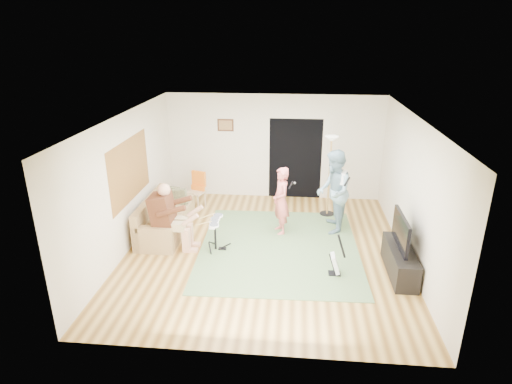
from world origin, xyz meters
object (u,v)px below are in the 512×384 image
singer (281,201)px  torchiere_lamp (330,162)px  guitar_spare (336,263)px  drum_kit (215,236)px  dining_chair (196,195)px  guitarist (333,192)px  tv_cabinet (400,261)px  television (401,231)px  sofa (162,222)px

singer → torchiere_lamp: size_ratio=0.77×
guitar_spare → drum_kit: bearing=162.6°
singer → torchiere_lamp: 1.63m
singer → guitar_spare: singer is taller
dining_chair → guitarist: bearing=1.9°
guitarist → tv_cabinet: size_ratio=1.31×
guitar_spare → dining_chair: size_ratio=0.89×
singer → dining_chair: singer is taller
dining_chair → television: bearing=-12.9°
guitarist → guitar_spare: 1.97m
drum_kit → torchiere_lamp: (2.35, 1.99, 1.02)m
sofa → television: television is taller
drum_kit → torchiere_lamp: torchiere_lamp is taller
singer → dining_chair: size_ratio=1.63×
guitar_spare → tv_cabinet: (1.16, 0.16, 0.02)m
singer → dining_chair: (-2.15, 1.21, -0.42)m
torchiere_lamp → tv_cabinet: bearing=-65.9°
drum_kit → guitarist: guitarist is taller
dining_chair → sofa: bearing=-86.7°
torchiere_lamp → dining_chair: (-3.23, 0.13, -1.00)m
torchiere_lamp → television: 2.83m
dining_chair → television: (4.32, -2.70, 0.52)m
guitar_spare → television: size_ratio=0.77×
singer → guitarist: bearing=80.8°
torchiere_lamp → television: torchiere_lamp is taller
torchiere_lamp → television: bearing=-66.9°
guitarist → television: guitarist is taller
sofa → guitarist: (3.68, 0.47, 0.65)m
dining_chair → singer: bearing=-10.3°
guitarist → torchiere_lamp: torchiere_lamp is taller
singer → dining_chair: 2.50m
guitar_spare → television: 1.28m
drum_kit → television: size_ratio=0.65×
tv_cabinet → dining_chair: bearing=148.3°
singer → guitarist: guitarist is taller
drum_kit → guitar_spare: guitar_spare is taller
guitarist → torchiere_lamp: size_ratio=0.95×
sofa → guitarist: 3.76m
torchiere_lamp → sofa: bearing=-159.8°
sofa → drum_kit: size_ratio=2.90×
dining_chair → television: 5.12m
television → sofa: bearing=165.5°
torchiere_lamp → dining_chair: torchiere_lamp is taller
guitarist → television: bearing=33.7°
sofa → torchiere_lamp: torchiere_lamp is taller
tv_cabinet → television: (-0.05, 0.00, 0.60)m
tv_cabinet → sofa: bearing=165.7°
sofa → guitar_spare: guitar_spare is taller
guitar_spare → tv_cabinet: size_ratio=0.58×
sofa → guitar_spare: (3.62, -1.38, -0.03)m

